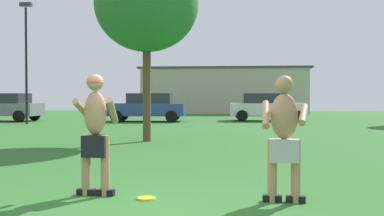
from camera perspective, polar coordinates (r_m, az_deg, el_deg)
ground_plane at (r=6.04m, az=-6.07°, el=-12.28°), size 80.00×80.00×0.00m
player_with_cap at (r=6.97m, az=-11.47°, el=-2.35°), size 0.60×0.60×1.76m
player_in_gray at (r=6.51m, az=10.97°, el=-3.21°), size 0.64×0.60×1.71m
frisbee at (r=6.75m, az=-5.47°, el=-10.71°), size 0.26×0.26×0.03m
car_white_near_post at (r=27.78m, az=8.91°, el=0.18°), size 4.37×2.18×1.58m
car_blue_mid_lot at (r=26.81m, az=-5.38°, el=0.15°), size 4.37×2.17×1.58m
car_gray_far_end at (r=29.14m, az=-21.67°, el=0.16°), size 4.39×2.22×1.58m
lamp_post at (r=25.65m, az=-19.24°, el=6.52°), size 0.60×0.24×6.15m
outbuilding_behind_lot at (r=39.52m, az=3.90°, el=2.12°), size 13.77×4.68×3.77m
tree_left_field at (r=15.35m, az=-5.46°, el=12.22°), size 3.27×3.27×5.82m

